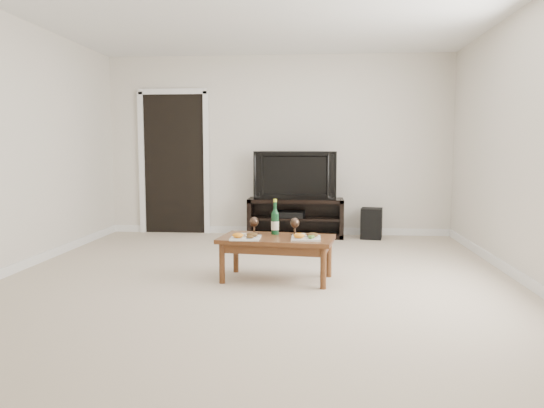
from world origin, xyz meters
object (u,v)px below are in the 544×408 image
Objects in this scene: media_console at (296,218)px; subwoofer at (371,223)px; coffee_table at (277,258)px; television at (296,175)px.

media_console reaches higher than subwoofer.
media_console is 2.51m from coffee_table.
coffee_table is at bearing -105.26° from subwoofer.
television is 1.09× the size of coffee_table.
subwoofer is 0.40× the size of coffee_table.
subwoofer is at bearing -3.20° from media_console.
coffee_table is (-0.08, -2.51, -0.07)m from media_console.
television is (0.00, 0.00, 0.61)m from media_console.
media_console is at bearing -173.39° from subwoofer.
television is at bearing -173.39° from subwoofer.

